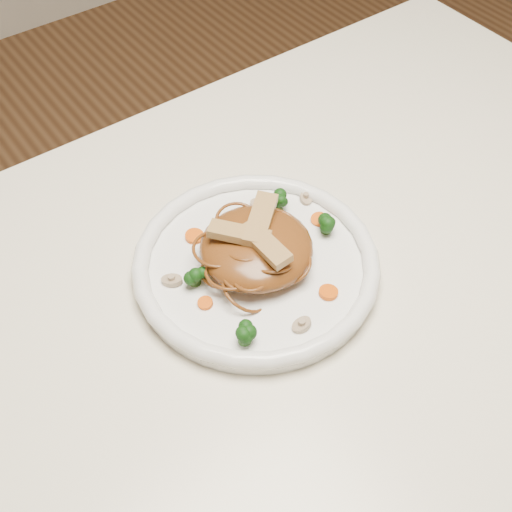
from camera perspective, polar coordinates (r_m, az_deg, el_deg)
table at (r=0.85m, az=3.77°, el=-7.12°), size 1.20×0.80×0.75m
plate at (r=0.78m, az=0.00°, el=-1.05°), size 0.33×0.33×0.02m
noodle_mound at (r=0.77m, az=0.02°, el=0.74°), size 0.17×0.17×0.04m
chicken_a at (r=0.76m, az=0.37°, el=3.13°), size 0.07×0.07×0.01m
chicken_b at (r=0.74m, az=-1.42°, el=1.89°), size 0.06×0.07×0.01m
chicken_c at (r=0.73m, az=0.77°, el=1.04°), size 0.02×0.07×0.01m
broccoli_0 at (r=0.83m, az=1.84°, el=4.62°), size 0.03×0.03×0.03m
broccoli_1 at (r=0.75m, az=-5.26°, el=-1.53°), size 0.03×0.03×0.03m
broccoli_2 at (r=0.70m, az=-1.00°, el=-6.58°), size 0.03×0.03×0.03m
broccoli_3 at (r=0.80m, az=6.02°, el=2.90°), size 0.04×0.04×0.03m
carrot_0 at (r=0.83m, az=-0.50°, el=3.55°), size 0.02×0.02×0.00m
carrot_1 at (r=0.74m, az=-4.33°, el=-4.00°), size 0.02×0.02×0.00m
carrot_2 at (r=0.82m, az=5.37°, el=3.10°), size 0.03×0.03×0.00m
carrot_3 at (r=0.80m, az=-5.23°, el=1.68°), size 0.03×0.03×0.00m
carrot_4 at (r=0.75m, az=6.16°, el=-3.08°), size 0.03×0.03×0.00m
mushroom_0 at (r=0.72m, az=3.89°, el=-5.86°), size 0.03×0.03×0.01m
mushroom_1 at (r=0.85m, az=4.25°, el=4.90°), size 0.03×0.03×0.01m
mushroom_2 at (r=0.76m, az=-7.15°, el=-2.07°), size 0.03×0.03×0.01m
mushroom_3 at (r=0.84m, az=0.21°, el=4.40°), size 0.03×0.03×0.01m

